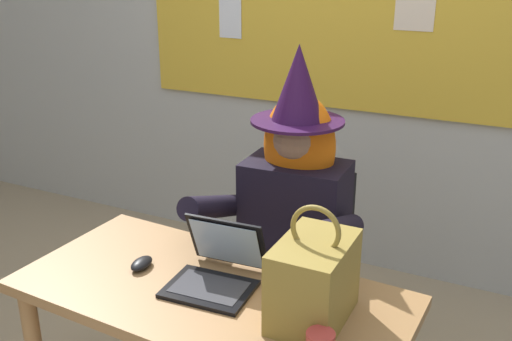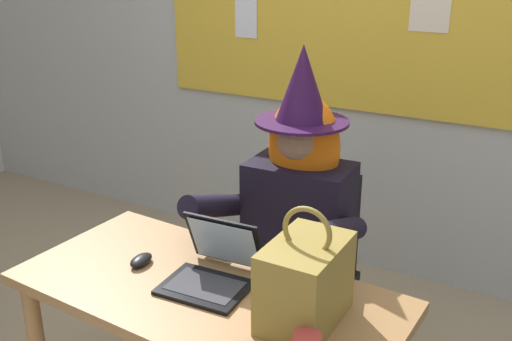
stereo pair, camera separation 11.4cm
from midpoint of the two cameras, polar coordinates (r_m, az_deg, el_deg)
name	(u,v)px [view 1 (the left image)]	position (r m, az deg, el deg)	size (l,w,h in m)	color
wall_back_bulletin	(345,41)	(3.29, 7.71, 12.46)	(6.40, 1.87, 2.60)	#B2B2AD
desk_main	(211,314)	(2.04, -6.14, -13.92)	(1.35, 0.69, 0.71)	#A37547
chair_at_desk	(300,258)	(2.58, 3.10, -8.65)	(0.45, 0.45, 0.90)	black
person_costumed	(290,209)	(2.35, 1.98, -3.81)	(0.61, 0.66, 1.45)	black
laptop	(216,270)	(1.99, -5.59, -9.77)	(0.30, 0.31, 0.21)	black
computer_mouse	(142,263)	(2.13, -12.72, -8.92)	(0.06, 0.10, 0.03)	black
handbag	(313,280)	(1.76, 3.79, -10.72)	(0.20, 0.30, 0.38)	olive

